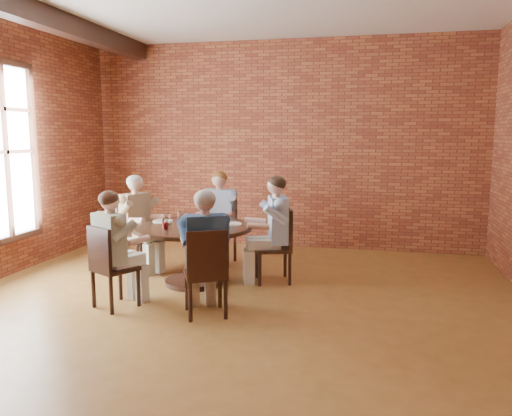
% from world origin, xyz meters
% --- Properties ---
extents(floor, '(7.00, 7.00, 0.00)m').
position_xyz_m(floor, '(0.00, 0.00, 0.00)').
color(floor, '#9D6A30').
rests_on(floor, ground).
extents(wall_back, '(7.00, 0.00, 7.00)m').
position_xyz_m(wall_back, '(0.00, 3.50, 1.70)').
color(wall_back, '#974C2B').
rests_on(wall_back, ground).
extents(dining_table, '(1.47, 1.47, 0.75)m').
position_xyz_m(dining_table, '(-0.69, 1.09, 0.53)').
color(dining_table, black).
rests_on(dining_table, floor).
extents(chair_a, '(0.55, 0.55, 0.95)m').
position_xyz_m(chair_a, '(0.35, 1.44, 0.51)').
color(chair_a, black).
rests_on(chair_a, floor).
extents(diner_a, '(0.80, 0.72, 1.36)m').
position_xyz_m(diner_a, '(0.26, 1.41, 0.68)').
color(diner_a, '#385C92').
rests_on(diner_a, floor).
extents(chair_b, '(0.44, 0.44, 0.94)m').
position_xyz_m(chair_b, '(-0.67, 2.21, 0.51)').
color(chair_b, black).
rests_on(chair_b, floor).
extents(diner_b, '(0.55, 0.67, 1.35)m').
position_xyz_m(diner_b, '(-0.67, 2.12, 0.67)').
color(diner_b, gray).
rests_on(diner_b, floor).
extents(chair_c, '(0.56, 0.56, 0.93)m').
position_xyz_m(chair_c, '(-1.72, 1.55, 0.51)').
color(chair_c, black).
rests_on(chair_c, floor).
extents(diner_c, '(0.80, 0.74, 1.32)m').
position_xyz_m(diner_c, '(-1.64, 1.52, 0.66)').
color(diner_c, brown).
rests_on(diner_c, floor).
extents(chair_d, '(0.54, 0.54, 0.91)m').
position_xyz_m(chair_d, '(-1.27, 0.02, 0.50)').
color(chair_d, black).
rests_on(chair_d, floor).
extents(diner_d, '(0.73, 0.77, 1.28)m').
position_xyz_m(diner_d, '(-1.23, 0.09, 0.64)').
color(diner_d, '#BAA492').
rests_on(diner_d, floor).
extents(chair_e, '(0.56, 0.56, 0.93)m').
position_xyz_m(chair_e, '(-0.16, 0.01, 0.51)').
color(chair_e, black).
rests_on(chair_e, floor).
extents(diner_e, '(0.75, 0.80, 1.32)m').
position_xyz_m(diner_e, '(-0.20, 0.08, 0.66)').
color(diner_e, navy).
rests_on(diner_e, floor).
extents(plate_a, '(0.26, 0.26, 0.01)m').
position_xyz_m(plate_a, '(-0.24, 1.26, 0.76)').
color(plate_a, white).
rests_on(plate_a, dining_table).
extents(plate_b, '(0.26, 0.26, 0.01)m').
position_xyz_m(plate_b, '(-0.68, 1.56, 0.76)').
color(plate_b, white).
rests_on(plate_b, dining_table).
extents(plate_c, '(0.26, 0.26, 0.01)m').
position_xyz_m(plate_c, '(-1.17, 1.27, 0.76)').
color(plate_c, white).
rests_on(plate_c, dining_table).
extents(plate_d, '(0.26, 0.26, 0.01)m').
position_xyz_m(plate_d, '(-0.48, 0.74, 0.76)').
color(plate_d, white).
rests_on(plate_d, dining_table).
extents(glass_a, '(0.07, 0.07, 0.14)m').
position_xyz_m(glass_a, '(-0.43, 1.10, 0.82)').
color(glass_a, white).
rests_on(glass_a, dining_table).
extents(glass_b, '(0.07, 0.07, 0.14)m').
position_xyz_m(glass_b, '(-0.62, 1.30, 0.82)').
color(glass_b, white).
rests_on(glass_b, dining_table).
extents(glass_c, '(0.07, 0.07, 0.14)m').
position_xyz_m(glass_c, '(-0.95, 1.32, 0.82)').
color(glass_c, white).
rests_on(glass_c, dining_table).
extents(glass_d, '(0.07, 0.07, 0.14)m').
position_xyz_m(glass_d, '(-0.80, 1.16, 0.82)').
color(glass_d, white).
rests_on(glass_d, dining_table).
extents(glass_e, '(0.07, 0.07, 0.14)m').
position_xyz_m(glass_e, '(-1.01, 1.08, 0.82)').
color(glass_e, white).
rests_on(glass_e, dining_table).
extents(glass_f, '(0.07, 0.07, 0.14)m').
position_xyz_m(glass_f, '(-0.92, 0.75, 0.82)').
color(glass_f, white).
rests_on(glass_f, dining_table).
extents(glass_g, '(0.07, 0.07, 0.14)m').
position_xyz_m(glass_g, '(-0.61, 0.83, 0.82)').
color(glass_g, white).
rests_on(glass_g, dining_table).
extents(glass_h, '(0.07, 0.07, 0.14)m').
position_xyz_m(glass_h, '(-0.41, 1.05, 0.82)').
color(glass_h, white).
rests_on(glass_h, dining_table).
extents(smartphone, '(0.11, 0.16, 0.01)m').
position_xyz_m(smartphone, '(-0.30, 0.89, 0.75)').
color(smartphone, black).
rests_on(smartphone, dining_table).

